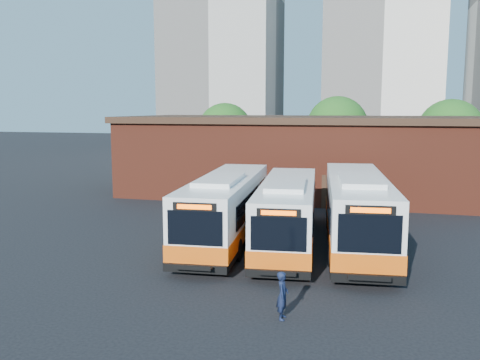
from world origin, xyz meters
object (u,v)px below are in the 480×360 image
(bus_mideast, at_px, (288,215))
(transit_worker, at_px, (283,295))
(bus_midwest, at_px, (226,210))
(bus_east, at_px, (357,213))

(bus_mideast, xyz_separation_m, transit_worker, (1.38, -9.38, -0.77))
(bus_midwest, bearing_deg, transit_worker, -68.03)
(bus_mideast, bearing_deg, bus_midwest, 173.72)
(bus_mideast, bearing_deg, transit_worker, -87.49)
(bus_midwest, bearing_deg, bus_mideast, -4.99)
(bus_east, xyz_separation_m, transit_worker, (-2.07, -10.10, -0.90))
(transit_worker, bearing_deg, bus_east, -13.53)
(bus_midwest, relative_size, transit_worker, 8.24)
(bus_midwest, height_order, bus_mideast, bus_midwest)
(bus_mideast, distance_m, transit_worker, 9.51)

